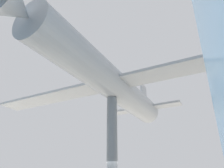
{
  "coord_description": "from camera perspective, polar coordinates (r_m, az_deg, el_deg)",
  "views": [
    {
      "loc": [
        -3.5,
        12.46,
        1.33
      ],
      "look_at": [
        0.0,
        0.0,
        7.3
      ],
      "focal_mm": 35.0,
      "sensor_mm": 36.0,
      "label": 1
    }
  ],
  "objects": [
    {
      "name": "suspended_airplane",
      "position": [
        14.01,
        -0.59,
        0.51
      ],
      "size": [
        19.68,
        15.76,
        3.32
      ],
      "rotation": [
        0.0,
        0.0,
        -0.21
      ],
      "color": "#93999E",
      "rests_on": "support_pylon_central"
    },
    {
      "name": "support_pylon_central",
      "position": [
        13.07,
        -0.0,
        -16.71
      ],
      "size": [
        0.63,
        0.63,
        6.33
      ],
      "color": "slate",
      "rests_on": "ground_plane"
    }
  ]
}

